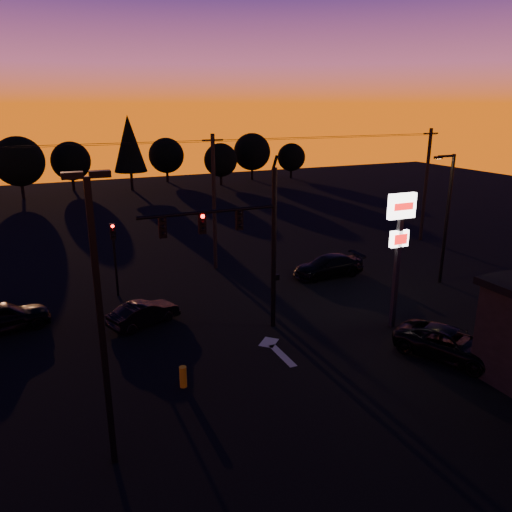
{
  "coord_description": "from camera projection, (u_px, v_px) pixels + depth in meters",
  "views": [
    {
      "loc": [
        -8.81,
        -16.85,
        10.85
      ],
      "look_at": [
        1.0,
        5.0,
        3.5
      ],
      "focal_mm": 35.0,
      "sensor_mm": 36.0,
      "label": 1
    }
  ],
  "objects": [
    {
      "name": "tree_2",
      "position": [
        19.0,
        161.0,
        58.0
      ],
      "size": [
        5.77,
        5.78,
        7.26
      ],
      "color": "black",
      "rests_on": "ground"
    },
    {
      "name": "tree_4",
      "position": [
        129.0,
        144.0,
        63.5
      ],
      "size": [
        4.18,
        4.18,
        9.5
      ],
      "color": "black",
      "rests_on": "ground"
    },
    {
      "name": "power_wires",
      "position": [
        213.0,
        141.0,
        31.81
      ],
      "size": [
        36.0,
        1.22,
        0.07
      ],
      "color": "black",
      "rests_on": "ground"
    },
    {
      "name": "tree_7",
      "position": [
        252.0,
        152.0,
        72.84
      ],
      "size": [
        5.36,
        5.36,
        6.74
      ],
      "color": "black",
      "rests_on": "ground"
    },
    {
      "name": "streetlight",
      "position": [
        446.0,
        214.0,
        30.27
      ],
      "size": [
        1.55,
        0.35,
        8.0
      ],
      "color": "black",
      "rests_on": "ground"
    },
    {
      "name": "tree_3",
      "position": [
        71.0,
        161.0,
        64.02
      ],
      "size": [
        4.95,
        4.95,
        6.22
      ],
      "color": "black",
      "rests_on": "ground"
    },
    {
      "name": "ground",
      "position": [
        282.0,
        368.0,
        21.33
      ],
      "size": [
        120.0,
        120.0,
        0.0
      ],
      "primitive_type": "plane",
      "color": "black",
      "rests_on": "ground"
    },
    {
      "name": "parking_lot_light",
      "position": [
        99.0,
        307.0,
        14.23
      ],
      "size": [
        1.25,
        0.3,
        9.14
      ],
      "color": "black",
      "rests_on": "ground"
    },
    {
      "name": "traffic_signal_mast",
      "position": [
        243.0,
        235.0,
        23.32
      ],
      "size": [
        6.79,
        0.52,
        8.58
      ],
      "color": "black",
      "rests_on": "ground"
    },
    {
      "name": "car_left",
      "position": [
        2.0,
        317.0,
        24.56
      ],
      "size": [
        4.73,
        2.66,
        1.52
      ],
      "primitive_type": "imported",
      "rotation": [
        0.0,
        0.0,
        1.77
      ],
      "color": "black",
      "rests_on": "ground"
    },
    {
      "name": "lane_arrow",
      "position": [
        276.0,
        349.0,
        22.98
      ],
      "size": [
        1.2,
        3.1,
        0.01
      ],
      "color": "beige",
      "rests_on": "ground"
    },
    {
      "name": "utility_pole_2",
      "position": [
        426.0,
        185.0,
        40.02
      ],
      "size": [
        1.4,
        0.26,
        9.0
      ],
      "color": "black",
      "rests_on": "ground"
    },
    {
      "name": "utility_pole_1",
      "position": [
        214.0,
        202.0,
        32.98
      ],
      "size": [
        1.4,
        0.26,
        9.0
      ],
      "color": "black",
      "rests_on": "ground"
    },
    {
      "name": "secondary_signal",
      "position": [
        114.0,
        249.0,
        28.55
      ],
      "size": [
        0.3,
        0.31,
        4.35
      ],
      "color": "black",
      "rests_on": "ground"
    },
    {
      "name": "pylon_sign",
      "position": [
        400.0,
        232.0,
        23.93
      ],
      "size": [
        1.5,
        0.28,
        6.8
      ],
      "color": "black",
      "rests_on": "ground"
    },
    {
      "name": "car_right",
      "position": [
        328.0,
        266.0,
        32.52
      ],
      "size": [
        4.76,
        1.99,
        1.37
      ],
      "primitive_type": "imported",
      "rotation": [
        0.0,
        0.0,
        -1.59
      ],
      "color": "black",
      "rests_on": "ground"
    },
    {
      "name": "suv_parked",
      "position": [
        450.0,
        344.0,
        22.03
      ],
      "size": [
        4.05,
        5.29,
        1.34
      ],
      "primitive_type": "imported",
      "rotation": [
        0.0,
        0.0,
        0.44
      ],
      "color": "black",
      "rests_on": "ground"
    },
    {
      "name": "tree_8",
      "position": [
        291.0,
        157.0,
        74.59
      ],
      "size": [
        4.12,
        4.12,
        5.19
      ],
      "color": "black",
      "rests_on": "ground"
    },
    {
      "name": "car_mid",
      "position": [
        144.0,
        313.0,
        25.41
      ],
      "size": [
        3.91,
        2.54,
        1.22
      ],
      "primitive_type": "imported",
      "rotation": [
        0.0,
        0.0,
        1.94
      ],
      "color": "black",
      "rests_on": "ground"
    },
    {
      "name": "bollard",
      "position": [
        183.0,
        377.0,
        19.81
      ],
      "size": [
        0.29,
        0.29,
        0.88
      ],
      "primitive_type": "cylinder",
      "color": "#D4960D",
      "rests_on": "ground"
    },
    {
      "name": "tree_5",
      "position": [
        166.0,
        155.0,
        70.85
      ],
      "size": [
        4.95,
        4.95,
        6.22
      ],
      "color": "black",
      "rests_on": "ground"
    },
    {
      "name": "tree_6",
      "position": [
        221.0,
        160.0,
        68.06
      ],
      "size": [
        4.54,
        4.54,
        5.71
      ],
      "color": "black",
      "rests_on": "ground"
    }
  ]
}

